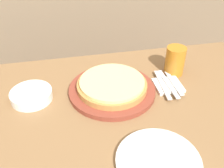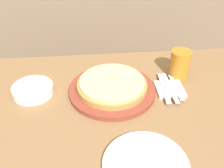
# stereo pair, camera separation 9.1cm
# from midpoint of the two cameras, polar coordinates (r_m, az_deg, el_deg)

# --- Properties ---
(pizza_on_board) EXTENTS (0.35, 0.35, 0.06)m
(pizza_on_board) POSITION_cam_midpoint_polar(r_m,az_deg,el_deg) (1.04, 2.50, -0.78)
(pizza_on_board) COLOR brown
(pizza_on_board) RESTS_ON dining_table
(beer_glass) EXTENTS (0.08, 0.08, 0.13)m
(beer_glass) POSITION_cam_midpoint_polar(r_m,az_deg,el_deg) (1.16, 16.76, 4.28)
(beer_glass) COLOR #B7701E
(beer_glass) RESTS_ON dining_table
(dinner_plate) EXTENTS (0.25, 0.25, 0.02)m
(dinner_plate) POSITION_cam_midpoint_polar(r_m,az_deg,el_deg) (0.81, 10.71, -17.11)
(dinner_plate) COLOR white
(dinner_plate) RESTS_ON dining_table
(side_bowl) EXTENTS (0.16, 0.16, 0.04)m
(side_bowl) POSITION_cam_midpoint_polar(r_m,az_deg,el_deg) (1.07, -14.55, -1.33)
(side_bowl) COLOR white
(side_bowl) RESTS_ON dining_table
(napkin_stack) EXTENTS (0.11, 0.11, 0.01)m
(napkin_stack) POSITION_cam_midpoint_polar(r_m,az_deg,el_deg) (1.10, 14.79, -1.14)
(napkin_stack) COLOR white
(napkin_stack) RESTS_ON dining_table
(fork) EXTENTS (0.03, 0.20, 0.00)m
(fork) POSITION_cam_midpoint_polar(r_m,az_deg,el_deg) (1.09, 13.61, -0.86)
(fork) COLOR silver
(fork) RESTS_ON napkin_stack
(dinner_knife) EXTENTS (0.02, 0.20, 0.00)m
(dinner_knife) POSITION_cam_midpoint_polar(r_m,az_deg,el_deg) (1.10, 14.85, -0.78)
(dinner_knife) COLOR silver
(dinner_knife) RESTS_ON napkin_stack
(spoon) EXTENTS (0.02, 0.17, 0.00)m
(spoon) POSITION_cam_midpoint_polar(r_m,az_deg,el_deg) (1.10, 16.08, -0.71)
(spoon) COLOR silver
(spoon) RESTS_ON napkin_stack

